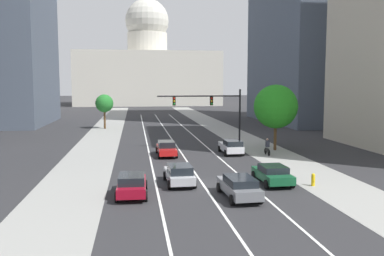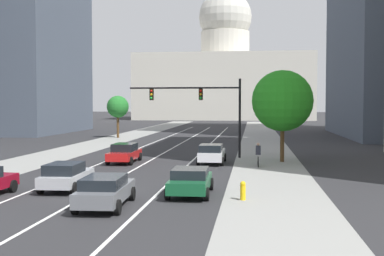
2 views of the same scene
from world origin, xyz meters
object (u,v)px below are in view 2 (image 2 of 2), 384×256
at_px(car_gray, 105,190).
at_px(car_red, 125,153).
at_px(car_green, 190,181).
at_px(car_silver, 66,175).
at_px(capitol_building, 225,77).
at_px(cyclist, 258,155).
at_px(fire_hydrant, 243,190).
at_px(car_white, 212,153).
at_px(street_tree_near_right, 283,101).
at_px(traffic_signal_mast, 203,102).
at_px(street_tree_near_left, 118,107).

height_order(car_gray, car_red, car_red).
bearing_deg(car_green, car_silver, 83.26).
bearing_deg(capitol_building, cyclist, -85.55).
distance_m(car_red, fire_hydrant, 16.75).
height_order(car_white, car_silver, car_white).
distance_m(capitol_building, street_tree_near_right, 106.43).
height_order(traffic_signal_mast, cyclist, traffic_signal_mast).
relative_size(car_green, car_red, 0.94).
distance_m(car_white, car_silver, 13.97).
height_order(capitol_building, car_white, capitol_building).
relative_size(car_white, street_tree_near_left, 0.80).
xyz_separation_m(traffic_signal_mast, street_tree_near_left, (-13.54, 22.57, -0.59)).
xyz_separation_m(car_white, street_tree_near_left, (-14.61, 26.91, 3.28)).
height_order(car_silver, cyclist, cyclist).
height_order(street_tree_near_right, street_tree_near_left, street_tree_near_right).
bearing_deg(traffic_signal_mast, capitol_building, 92.19).
xyz_separation_m(capitol_building, car_silver, (-1.67, -119.86, -11.18)).
relative_size(car_gray, cyclist, 2.71).
height_order(cyclist, street_tree_near_left, street_tree_near_left).
bearing_deg(street_tree_near_left, cyclist, -57.28).
bearing_deg(car_red, cyclist, -96.68).
xyz_separation_m(traffic_signal_mast, street_tree_near_right, (6.40, -2.43, 0.09)).
bearing_deg(car_silver, cyclist, -44.39).
bearing_deg(street_tree_near_right, car_gray, -115.39).
xyz_separation_m(car_white, car_silver, (-6.69, -12.26, -0.03)).
bearing_deg(car_gray, capitol_building, -1.95).
height_order(capitol_building, traffic_signal_mast, capitol_building).
distance_m(car_white, cyclist, 3.66).
height_order(capitol_building, street_tree_near_left, capitol_building).
distance_m(car_gray, street_tree_near_right, 20.63).
bearing_deg(car_green, car_red, 26.77).
relative_size(capitol_building, car_green, 11.07).
bearing_deg(traffic_signal_mast, fire_hydrant, -78.64).
xyz_separation_m(car_gray, cyclist, (6.80, 15.16, 0.10)).
bearing_deg(street_tree_near_left, fire_hydrant, -67.17).
relative_size(car_green, street_tree_near_right, 0.61).
relative_size(car_gray, car_silver, 1.07).
relative_size(car_silver, fire_hydrant, 4.80).
xyz_separation_m(car_white, car_red, (-6.69, -0.11, -0.02)).
relative_size(cyclist, street_tree_near_left, 0.31).
distance_m(street_tree_near_right, street_tree_near_left, 31.98).
distance_m(capitol_building, traffic_signal_mast, 103.59).
relative_size(car_silver, street_tree_near_right, 0.61).
xyz_separation_m(car_silver, cyclist, (10.14, 11.06, 0.09)).
relative_size(fire_hydrant, cyclist, 0.53).
distance_m(car_green, car_red, 14.49).
bearing_deg(capitol_building, street_tree_near_left, -96.78).
bearing_deg(car_red, car_gray, -168.89).
xyz_separation_m(car_gray, car_silver, (-3.35, 4.10, 0.01)).
bearing_deg(car_red, car_green, -153.02).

